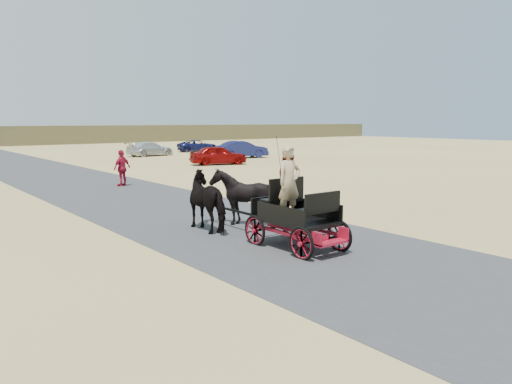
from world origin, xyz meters
TOP-DOWN VIEW (x-y plane):
  - ground at (0.00, 0.00)m, footprint 140.00×140.00m
  - road at (0.00, 0.00)m, footprint 6.00×140.00m
  - carriage at (-0.13, 1.82)m, footprint 1.30×2.40m
  - horse_left at (-0.68, 4.82)m, footprint 0.91×2.01m
  - horse_right at (0.42, 4.82)m, footprint 1.37×1.54m
  - driver_man at (-0.33, 1.87)m, footprint 0.66×0.43m
  - passenger_woman at (0.17, 2.42)m, footprint 0.77×0.60m
  - pedestrian at (1.20, 15.46)m, footprint 1.09×0.78m
  - car_a at (11.24, 22.35)m, footprint 4.27×2.67m
  - car_b at (16.32, 26.45)m, footprint 4.52×2.39m
  - car_c at (11.32, 33.24)m, footprint 4.49×2.31m
  - car_d at (17.90, 35.97)m, footprint 4.47×2.84m

SIDE VIEW (x-z plane):
  - ground at x=0.00m, z-range 0.00..0.00m
  - road at x=0.00m, z-range 0.00..0.01m
  - carriage at x=-0.13m, z-range 0.00..0.72m
  - car_d at x=17.90m, z-range 0.00..1.15m
  - car_c at x=11.32m, z-range 0.00..1.25m
  - car_a at x=11.24m, z-range 0.00..1.35m
  - car_b at x=16.32m, z-range 0.00..1.42m
  - horse_left at x=-0.68m, z-range 0.00..1.70m
  - horse_right at x=0.42m, z-range 0.00..1.70m
  - pedestrian at x=1.20m, z-range 0.00..1.73m
  - passenger_woman at x=0.17m, z-range 0.72..2.30m
  - driver_man at x=-0.33m, z-range 0.72..2.52m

